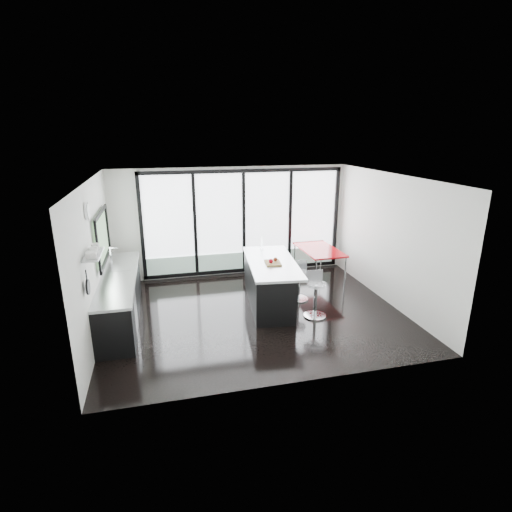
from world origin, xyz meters
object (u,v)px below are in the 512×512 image
object	(u,v)px
bar_stool_far	(299,285)
red_table	(319,264)
island	(268,282)
bar_stool_near	(316,300)

from	to	relation	value
bar_stool_far	red_table	world-z (taller)	red_table
island	bar_stool_near	xyz separation A→B (m)	(0.77, -0.88, -0.13)
bar_stool_near	bar_stool_far	size ratio (longest dim) A/B	1.07
bar_stool_near	red_table	xyz separation A→B (m)	(0.87, 1.99, 0.04)
island	bar_stool_near	size ratio (longest dim) A/B	3.38
island	bar_stool_far	size ratio (longest dim) A/B	3.60
bar_stool_near	red_table	distance (m)	2.18
red_table	bar_stool_near	bearing A→B (deg)	-113.70
island	red_table	distance (m)	1.99
island	bar_stool_near	world-z (taller)	island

